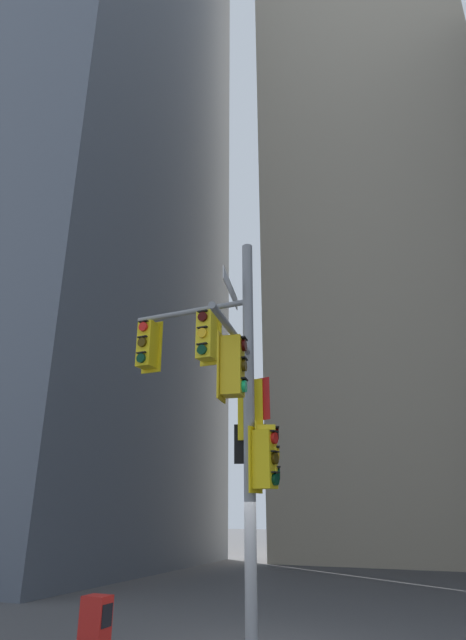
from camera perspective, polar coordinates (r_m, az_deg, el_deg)
name	(u,v)px	position (r m, az deg, el deg)	size (l,w,h in m)	color
building_tower_left	(71,164)	(32.88, -17.81, 16.36)	(14.37, 14.37, 43.26)	#4C5460
building_mid_block	(373,161)	(39.03, 15.55, 16.89)	(12.88, 12.88, 51.35)	tan
signal_pole_assembly	(231,401)	(9.59, -0.18, -9.13)	(3.17, 3.25, 7.56)	gray
newspaper_box	(95,628)	(10.32, -15.29, -30.48)	(0.45, 0.36, 0.98)	red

